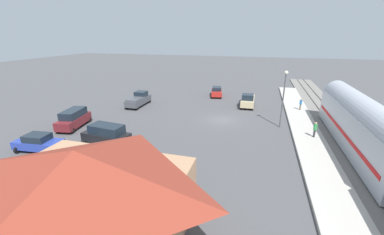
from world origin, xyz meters
TOP-DOWN VIEW (x-y plane):
  - ground_plane at (0.00, 0.00)m, footprint 200.00×200.00m
  - railway_track at (-14.00, 0.00)m, footprint 4.80×70.00m
  - platform at (-10.00, 0.00)m, footprint 3.20×46.00m
  - station_building at (4.00, 22.00)m, footprint 10.81×9.57m
  - pedestrian_on_platform at (-10.51, 3.71)m, footprint 0.36×0.36m
  - pedestrian_waiting_far at (-10.41, -6.69)m, footprint 0.36×0.36m
  - pickup_charcoal at (13.99, -3.15)m, footprint 1.98×5.41m
  - suv_maroon at (17.07, 7.68)m, footprint 2.74×5.16m
  - sedan_red at (3.15, -12.79)m, footprint 2.64×4.76m
  - pickup_tan at (-2.78, -7.61)m, footprint 2.05×5.43m
  - sedan_blue at (15.85, 13.95)m, footprint 4.66×2.61m
  - suv_black at (10.21, 11.00)m, footprint 5.09×2.81m
  - light_pole_near_platform at (-7.20, 0.72)m, footprint 0.44×0.44m

SIDE VIEW (x-z plane):
  - ground_plane at x=0.00m, z-range 0.00..0.00m
  - railway_track at x=-14.00m, z-range -0.06..0.24m
  - platform at x=-10.00m, z-range 0.00..0.30m
  - sedan_red at x=3.15m, z-range 0.01..1.75m
  - sedan_blue at x=15.85m, z-range 0.01..1.75m
  - pickup_charcoal at x=13.99m, z-range -0.04..2.10m
  - pickup_tan at x=-2.78m, z-range -0.04..2.10m
  - suv_maroon at x=17.07m, z-range 0.04..2.26m
  - suv_black at x=10.21m, z-range 0.04..2.26m
  - pedestrian_on_platform at x=-10.51m, z-range 0.43..2.14m
  - pedestrian_waiting_far at x=-10.41m, z-range 0.43..2.14m
  - station_building at x=4.00m, z-range 0.11..5.66m
  - light_pole_near_platform at x=-7.20m, z-range 0.96..7.86m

